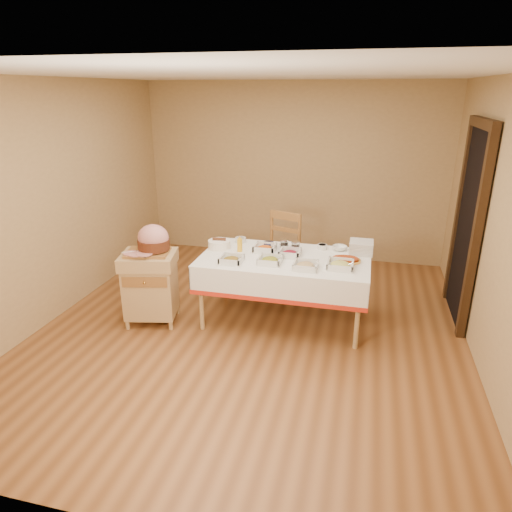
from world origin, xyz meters
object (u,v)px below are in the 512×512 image
(preserve_jar_left, at_px, (284,245))
(bread_basket, at_px, (219,244))
(brass_platter, at_px, (346,260))
(mustard_bottle, at_px, (240,244))
(ham_on_board, at_px, (153,241))
(preserve_jar_right, at_px, (296,247))
(butcher_cart, at_px, (150,284))
(plate_stack, at_px, (361,247))
(dining_chair, at_px, (279,254))
(dining_table, at_px, (284,271))

(preserve_jar_left, relative_size, bread_basket, 0.45)
(preserve_jar_left, bearing_deg, brass_platter, -18.30)
(preserve_jar_left, distance_m, mustard_bottle, 0.51)
(ham_on_board, height_order, preserve_jar_left, ham_on_board)
(bread_basket, bearing_deg, preserve_jar_right, 5.14)
(preserve_jar_right, distance_m, mustard_bottle, 0.62)
(preserve_jar_right, bearing_deg, ham_on_board, -159.71)
(butcher_cart, bearing_deg, ham_on_board, 38.02)
(preserve_jar_left, distance_m, brass_platter, 0.74)
(preserve_jar_right, height_order, plate_stack, plate_stack)
(butcher_cart, distance_m, ham_on_board, 0.49)
(dining_chair, bearing_deg, mustard_bottle, -116.27)
(preserve_jar_left, distance_m, plate_stack, 0.85)
(butcher_cart, height_order, plate_stack, plate_stack)
(dining_table, relative_size, brass_platter, 5.74)
(ham_on_board, xyz_separation_m, plate_stack, (2.17, 0.67, -0.11))
(butcher_cart, distance_m, preserve_jar_right, 1.66)
(dining_chair, height_order, ham_on_board, ham_on_board)
(preserve_jar_left, bearing_deg, mustard_bottle, -157.55)
(preserve_jar_left, bearing_deg, dining_chair, 107.92)
(ham_on_board, bearing_deg, butcher_cart, -141.98)
(plate_stack, bearing_deg, ham_on_board, -162.85)
(bread_basket, bearing_deg, dining_table, -8.64)
(dining_chair, xyz_separation_m, preserve_jar_left, (0.15, -0.46, 0.28))
(butcher_cart, xyz_separation_m, dining_chair, (1.22, 1.10, 0.07))
(preserve_jar_left, relative_size, plate_stack, 0.45)
(dining_table, relative_size, preserve_jar_left, 15.86)
(plate_stack, bearing_deg, brass_platter, -116.32)
(preserve_jar_right, height_order, bread_basket, preserve_jar_right)
(butcher_cart, xyz_separation_m, preserve_jar_left, (1.37, 0.64, 0.35))
(dining_chair, bearing_deg, bread_basket, -134.15)
(preserve_jar_left, height_order, brass_platter, preserve_jar_left)
(butcher_cart, xyz_separation_m, plate_stack, (2.22, 0.71, 0.37))
(preserve_jar_left, distance_m, bread_basket, 0.74)
(butcher_cart, relative_size, brass_platter, 2.55)
(dining_chair, relative_size, brass_platter, 3.26)
(dining_table, height_order, preserve_jar_left, preserve_jar_left)
(preserve_jar_right, distance_m, plate_stack, 0.72)
(butcher_cart, xyz_separation_m, preserve_jar_right, (1.51, 0.58, 0.36))
(dining_table, bearing_deg, preserve_jar_left, 101.74)
(butcher_cart, bearing_deg, plate_stack, 17.69)
(mustard_bottle, bearing_deg, preserve_jar_right, 12.26)
(dining_table, xyz_separation_m, ham_on_board, (-1.38, -0.34, 0.34))
(butcher_cart, relative_size, preserve_jar_right, 6.65)
(dining_chair, xyz_separation_m, preserve_jar_right, (0.29, -0.52, 0.28))
(butcher_cart, bearing_deg, preserve_jar_right, 20.95)
(dining_table, distance_m, dining_chair, 0.75)
(preserve_jar_right, bearing_deg, dining_table, -113.47)
(ham_on_board, distance_m, brass_platter, 2.06)
(dining_table, bearing_deg, ham_on_board, -165.99)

